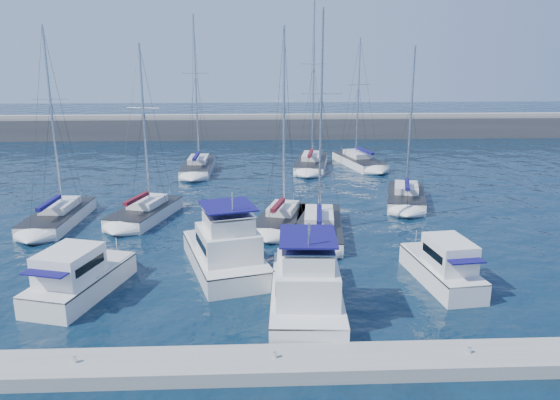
{
  "coord_description": "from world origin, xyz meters",
  "views": [
    {
      "loc": [
        -0.68,
        -30.64,
        12.6
      ],
      "look_at": [
        0.88,
        4.49,
        3.0
      ],
      "focal_mm": 35.0,
      "sensor_mm": 36.0,
      "label": 1
    }
  ],
  "objects_px": {
    "motor_yacht_stbd_inner": "(306,290)",
    "sailboat_back_c": "(359,161)",
    "sailboat_mid_b": "(145,212)",
    "motor_yacht_stbd_outer": "(443,268)",
    "sailboat_mid_d": "(319,227)",
    "sailboat_mid_a": "(59,216)",
    "sailboat_back_a": "(198,167)",
    "motor_yacht_port_inner": "(226,253)",
    "sailboat_mid_e": "(406,197)",
    "sailboat_back_b": "(311,163)",
    "motor_yacht_port_outer": "(78,279)",
    "sailboat_mid_c": "(282,219)"
  },
  "relations": [
    {
      "from": "sailboat_mid_d",
      "to": "motor_yacht_stbd_outer",
      "type": "bearing_deg",
      "value": -49.66
    },
    {
      "from": "sailboat_mid_b",
      "to": "motor_yacht_stbd_outer",
      "type": "bearing_deg",
      "value": -18.61
    },
    {
      "from": "sailboat_mid_b",
      "to": "sailboat_back_b",
      "type": "height_order",
      "value": "sailboat_back_b"
    },
    {
      "from": "motor_yacht_port_outer",
      "to": "motor_yacht_stbd_outer",
      "type": "height_order",
      "value": "same"
    },
    {
      "from": "sailboat_back_b",
      "to": "motor_yacht_port_inner",
      "type": "bearing_deg",
      "value": -95.26
    },
    {
      "from": "motor_yacht_port_outer",
      "to": "sailboat_mid_d",
      "type": "height_order",
      "value": "sailboat_mid_d"
    },
    {
      "from": "motor_yacht_port_inner",
      "to": "sailboat_mid_c",
      "type": "distance_m",
      "value": 9.27
    },
    {
      "from": "sailboat_back_a",
      "to": "sailboat_back_b",
      "type": "distance_m",
      "value": 12.53
    },
    {
      "from": "motor_yacht_port_inner",
      "to": "sailboat_back_c",
      "type": "xyz_separation_m",
      "value": [
        13.54,
        30.4,
        -0.62
      ]
    },
    {
      "from": "motor_yacht_port_outer",
      "to": "sailboat_back_c",
      "type": "distance_m",
      "value": 39.63
    },
    {
      "from": "motor_yacht_port_inner",
      "to": "sailboat_mid_e",
      "type": "distance_m",
      "value": 20.53
    },
    {
      "from": "sailboat_mid_a",
      "to": "sailboat_back_a",
      "type": "height_order",
      "value": "sailboat_back_a"
    },
    {
      "from": "sailboat_mid_b",
      "to": "sailboat_back_a",
      "type": "bearing_deg",
      "value": 98.44
    },
    {
      "from": "motor_yacht_stbd_inner",
      "to": "sailboat_back_b",
      "type": "distance_m",
      "value": 34.86
    },
    {
      "from": "motor_yacht_port_inner",
      "to": "sailboat_back_c",
      "type": "height_order",
      "value": "sailboat_back_c"
    },
    {
      "from": "sailboat_mid_b",
      "to": "sailboat_mid_e",
      "type": "height_order",
      "value": "sailboat_mid_b"
    },
    {
      "from": "motor_yacht_port_inner",
      "to": "motor_yacht_stbd_outer",
      "type": "distance_m",
      "value": 12.43
    },
    {
      "from": "sailboat_mid_d",
      "to": "sailboat_back_c",
      "type": "distance_m",
      "value": 25.05
    },
    {
      "from": "motor_yacht_port_outer",
      "to": "motor_yacht_stbd_inner",
      "type": "height_order",
      "value": "motor_yacht_stbd_inner"
    },
    {
      "from": "motor_yacht_port_inner",
      "to": "sailboat_mid_b",
      "type": "distance_m",
      "value": 12.79
    },
    {
      "from": "sailboat_mid_c",
      "to": "sailboat_mid_e",
      "type": "xyz_separation_m",
      "value": [
        10.96,
        5.9,
        -0.03
      ]
    },
    {
      "from": "motor_yacht_port_inner",
      "to": "motor_yacht_stbd_outer",
      "type": "relative_size",
      "value": 1.33
    },
    {
      "from": "sailboat_mid_d",
      "to": "sailboat_mid_e",
      "type": "bearing_deg",
      "value": 49.88
    },
    {
      "from": "sailboat_mid_c",
      "to": "sailboat_mid_d",
      "type": "xyz_separation_m",
      "value": [
        2.55,
        -2.05,
        -0.02
      ]
    },
    {
      "from": "sailboat_mid_c",
      "to": "sailboat_back_c",
      "type": "bearing_deg",
      "value": 81.61
    },
    {
      "from": "motor_yacht_port_inner",
      "to": "motor_yacht_stbd_inner",
      "type": "distance_m",
      "value": 6.83
    },
    {
      "from": "sailboat_back_a",
      "to": "motor_yacht_stbd_outer",
      "type": "bearing_deg",
      "value": -60.66
    },
    {
      "from": "sailboat_mid_d",
      "to": "sailboat_back_a",
      "type": "distance_m",
      "value": 24.07
    },
    {
      "from": "motor_yacht_stbd_outer",
      "to": "sailboat_mid_d",
      "type": "relative_size",
      "value": 0.43
    },
    {
      "from": "sailboat_mid_b",
      "to": "sailboat_mid_c",
      "type": "height_order",
      "value": "sailboat_mid_c"
    },
    {
      "from": "motor_yacht_stbd_inner",
      "to": "sailboat_back_b",
      "type": "height_order",
      "value": "sailboat_back_b"
    },
    {
      "from": "sailboat_mid_b",
      "to": "sailboat_mid_e",
      "type": "xyz_separation_m",
      "value": [
        21.46,
        3.57,
        -0.0
      ]
    },
    {
      "from": "motor_yacht_stbd_inner",
      "to": "sailboat_mid_b",
      "type": "bearing_deg",
      "value": 128.06
    },
    {
      "from": "motor_yacht_stbd_inner",
      "to": "sailboat_mid_d",
      "type": "bearing_deg",
      "value": 84.05
    },
    {
      "from": "motor_yacht_port_outer",
      "to": "sailboat_mid_b",
      "type": "relative_size",
      "value": 0.55
    },
    {
      "from": "motor_yacht_stbd_inner",
      "to": "sailboat_back_c",
      "type": "relative_size",
      "value": 0.65
    },
    {
      "from": "motor_yacht_port_inner",
      "to": "sailboat_mid_c",
      "type": "bearing_deg",
      "value": 50.82
    },
    {
      "from": "motor_yacht_port_outer",
      "to": "sailboat_mid_b",
      "type": "distance_m",
      "value": 13.91
    },
    {
      "from": "sailboat_mid_a",
      "to": "sailboat_mid_c",
      "type": "bearing_deg",
      "value": -2.74
    },
    {
      "from": "sailboat_mid_b",
      "to": "motor_yacht_port_inner",
      "type": "bearing_deg",
      "value": -41.49
    },
    {
      "from": "sailboat_mid_a",
      "to": "sailboat_mid_b",
      "type": "bearing_deg",
      "value": 9.48
    },
    {
      "from": "motor_yacht_port_inner",
      "to": "sailboat_mid_d",
      "type": "bearing_deg",
      "value": 30.2
    },
    {
      "from": "sailboat_mid_b",
      "to": "sailboat_back_b",
      "type": "bearing_deg",
      "value": 67.6
    },
    {
      "from": "sailboat_mid_b",
      "to": "motor_yacht_port_outer",
      "type": "bearing_deg",
      "value": -77.3
    },
    {
      "from": "motor_yacht_port_inner",
      "to": "sailboat_mid_e",
      "type": "xyz_separation_m",
      "value": [
        14.64,
        14.38,
        -0.62
      ]
    },
    {
      "from": "sailboat_mid_b",
      "to": "sailboat_mid_e",
      "type": "relative_size",
      "value": 1.01
    },
    {
      "from": "sailboat_back_a",
      "to": "sailboat_back_c",
      "type": "xyz_separation_m",
      "value": [
        18.0,
        2.4,
        -0.03
      ]
    },
    {
      "from": "sailboat_mid_a",
      "to": "sailboat_mid_c",
      "type": "distance_m",
      "value": 16.96
    },
    {
      "from": "sailboat_mid_c",
      "to": "sailboat_mid_d",
      "type": "bearing_deg",
      "value": -22.96
    },
    {
      "from": "motor_yacht_stbd_inner",
      "to": "sailboat_mid_d",
      "type": "distance_m",
      "value": 11.94
    }
  ]
}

